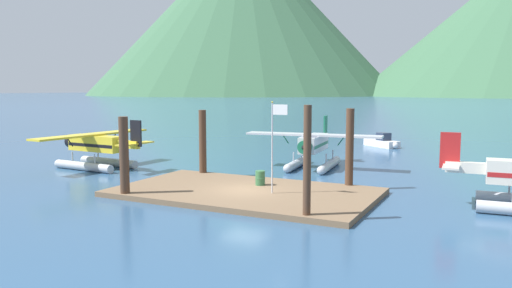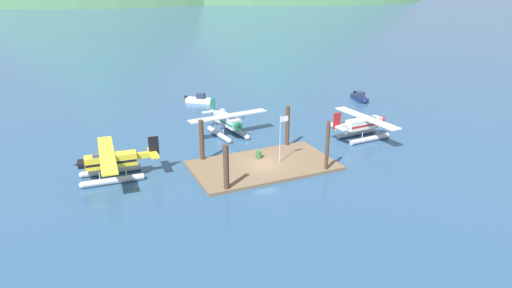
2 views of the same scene
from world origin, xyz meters
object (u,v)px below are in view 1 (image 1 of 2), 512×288
Objects in this scene: flagpole at (275,136)px; seaplane_silver_bow_centre at (313,148)px; seaplane_yellow_port_fwd at (96,148)px; fuel_drum at (260,178)px; boat_white_open_north at (382,142)px.

seaplane_silver_bow_centre is at bearing 98.81° from flagpole.
flagpole is 0.49× the size of seaplane_yellow_port_fwd.
seaplane_silver_bow_centre is (14.97, 7.47, 0.00)m from seaplane_yellow_port_fwd.
flagpole reaches higher than seaplane_yellow_port_fwd.
fuel_drum is at bearing -90.23° from seaplane_silver_bow_centre.
boat_white_open_north is at bearing 84.43° from seaplane_silver_bow_centre.
seaplane_yellow_port_fwd is at bearing -153.49° from seaplane_silver_bow_centre.
flagpole is 3.76m from fuel_drum.
boat_white_open_north is at bearing 86.32° from fuel_drum.
fuel_drum is 15.06m from seaplane_yellow_port_fwd.
seaplane_yellow_port_fwd is 16.72m from seaplane_silver_bow_centre.
fuel_drum is 0.08× the size of seaplane_silver_bow_centre.
flagpole is 0.49× the size of seaplane_silver_bow_centre.
seaplane_yellow_port_fwd is 2.48× the size of boat_white_open_north.
flagpole is at bearing -81.19° from seaplane_silver_bow_centre.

